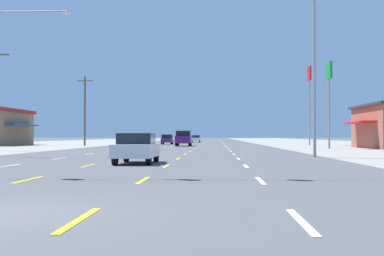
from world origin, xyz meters
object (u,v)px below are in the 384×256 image
sedan_center_turn_far (196,139)px  streetlight_left_row_0 (6,69)px  hatchback_inner_left_midfar (167,139)px  sedan_inner_left_near (144,141)px  pole_sign_right_row_2 (309,86)px  sedan_center_turn_nearest (137,148)px  streetlight_right_row_0 (307,60)px  pole_sign_right_row_1 (329,82)px  suv_center_turn_mid (184,138)px

sedan_center_turn_far → streetlight_left_row_0: bearing=-97.2°
sedan_center_turn_far → hatchback_inner_left_midfar: bearing=-98.1°
sedan_inner_left_near → pole_sign_right_row_2: pole_sign_right_row_2 is taller
sedan_center_turn_far → streetlight_left_row_0: size_ratio=0.47×
sedan_center_turn_nearest → sedan_inner_left_near: same height
streetlight_right_row_0 → pole_sign_right_row_1: bearing=74.7°
suv_center_turn_mid → pole_sign_right_row_2: bearing=20.0°
pole_sign_right_row_2 → suv_center_turn_mid: bearing=-160.0°
sedan_center_turn_far → sedan_inner_left_near: bearing=-93.5°
sedan_inner_left_near → sedan_center_turn_far: 55.10m
sedan_center_turn_nearest → sedan_center_turn_far: bearing=90.1°
sedan_center_turn_nearest → pole_sign_right_row_2: bearing=71.1°
pole_sign_right_row_2 → streetlight_right_row_0: pole_sign_right_row_2 is taller
sedan_inner_left_near → suv_center_turn_mid: suv_center_turn_mid is taller
sedan_center_turn_nearest → sedan_inner_left_near: (-3.51, 28.38, 0.00)m
hatchback_inner_left_midfar → pole_sign_right_row_2: bearing=-22.4°
sedan_inner_left_near → streetlight_right_row_0: (13.10, -20.29, 5.34)m
hatchback_inner_left_midfar → streetlight_left_row_0: size_ratio=0.41×
pole_sign_right_row_1 → pole_sign_right_row_2: pole_sign_right_row_2 is taller
sedan_center_turn_far → pole_sign_right_row_1: pole_sign_right_row_1 is taller
pole_sign_right_row_1 → sedan_center_turn_nearest: bearing=-117.3°
suv_center_turn_mid → streetlight_right_row_0: streetlight_right_row_0 is taller
pole_sign_right_row_1 → streetlight_right_row_0: bearing=-105.3°
sedan_center_turn_far → pole_sign_right_row_2: pole_sign_right_row_2 is taller
hatchback_inner_left_midfar → sedan_center_turn_nearest: bearing=-86.3°
suv_center_turn_mid → hatchback_inner_left_midfar: bearing=103.2°
hatchback_inner_left_midfar → streetlight_left_row_0: (-5.93, -50.01, 4.88)m
sedan_inner_left_near → sedan_center_turn_far: (3.34, 55.00, 0.00)m
sedan_inner_left_near → pole_sign_right_row_2: bearing=45.9°
pole_sign_right_row_1 → streetlight_left_row_0: streetlight_left_row_0 is taller
sedan_inner_left_near → streetlight_left_row_0: bearing=-107.0°
pole_sign_right_row_1 → streetlight_right_row_0: (-6.05, -22.17, -0.83)m
hatchback_inner_left_midfar → pole_sign_right_row_1: 34.50m
suv_center_turn_mid → pole_sign_right_row_2: pole_sign_right_row_2 is taller
suv_center_turn_mid → sedan_center_turn_far: bearing=89.8°
streetlight_right_row_0 → sedan_inner_left_near: bearing=122.8°
suv_center_turn_mid → hatchback_inner_left_midfar: suv_center_turn_mid is taller
pole_sign_right_row_2 → sedan_center_turn_nearest: bearing=-108.9°
sedan_center_turn_nearest → suv_center_turn_mid: size_ratio=0.92×
sedan_center_turn_nearest → sedan_center_turn_far: (-0.17, 83.39, 0.00)m
sedan_center_turn_nearest → suv_center_turn_mid: bearing=90.4°
suv_center_turn_mid → pole_sign_right_row_1: (15.95, -12.96, 5.89)m
hatchback_inner_left_midfar → sedan_inner_left_near: bearing=-89.5°
hatchback_inner_left_midfar → sedan_center_turn_far: hatchback_inner_left_midfar is taller
sedan_inner_left_near → pole_sign_right_row_2: size_ratio=0.41×
sedan_center_turn_far → streetlight_left_row_0: (-9.54, -75.30, 4.91)m
hatchback_inner_left_midfar → pole_sign_right_row_2: pole_sign_right_row_2 is taller
pole_sign_right_row_2 → pole_sign_right_row_1: bearing=-94.0°
sedan_inner_left_near → hatchback_inner_left_midfar: 29.72m
sedan_inner_left_near → pole_sign_right_row_1: 20.21m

